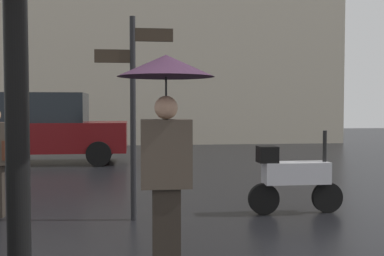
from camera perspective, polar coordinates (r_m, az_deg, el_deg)
name	(u,v)px	position (r m, az deg, el deg)	size (l,w,h in m)	color
pedestrian_with_umbrella	(166,108)	(4.42, -3.19, 2.41)	(0.93, 0.93, 2.08)	#2A241E
parked_scooter	(293,176)	(7.07, 12.28, -5.83)	(1.44, 0.32, 1.23)	black
parked_car_left	(50,128)	(13.64, -17.04, 0.01)	(4.15, 1.96, 1.98)	#590C0F
street_signpost	(133,97)	(6.50, -7.21, 3.80)	(1.08, 0.08, 2.83)	black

